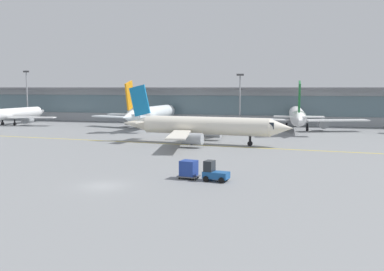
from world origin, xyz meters
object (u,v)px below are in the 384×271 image
gate_airplane_0 (12,114)px  cargo_dolly_lead (189,169)px  gate_airplane_1 (152,114)px  gate_airplane_2 (297,116)px  apron_light_mast_0 (27,94)px  taxiing_regional_jet (204,126)px  apron_light_mast_1 (240,97)px  baggage_tug (214,173)px

gate_airplane_0 → cargo_dolly_lead: bearing=-128.0°
gate_airplane_0 → gate_airplane_1: bearing=-84.1°
gate_airplane_2 → apron_light_mast_0: (-74.77, 6.88, 4.55)m
gate_airplane_2 → taxiing_regional_jet: (-14.41, -29.15, -0.25)m
cargo_dolly_lead → apron_light_mast_1: apron_light_mast_1 is taller
baggage_tug → apron_light_mast_1: bearing=106.3°
gate_airplane_1 → apron_light_mast_0: bearing=77.9°
cargo_dolly_lead → apron_light_mast_1: (-5.43, 66.35, 6.12)m
baggage_tug → gate_airplane_2: bearing=93.4°
gate_airplane_0 → gate_airplane_2: 71.70m
gate_airplane_2 → cargo_dolly_lead: (-8.90, -57.95, -2.23)m
baggage_tug → cargo_dolly_lead: bearing=180.0°
gate_airplane_1 → taxiing_regional_jet: 33.28m
apron_light_mast_1 → apron_light_mast_0: bearing=-178.6°
gate_airplane_0 → apron_light_mast_0: (-3.19, 11.14, 5.04)m
gate_airplane_2 → apron_light_mast_1: (-14.33, 8.41, 3.89)m
gate_airplane_1 → baggage_tug: (27.78, -56.30, -2.43)m
gate_airplane_2 → apron_light_mast_0: size_ratio=2.31×
gate_airplane_0 → taxiing_regional_jet: (57.17, -24.89, 0.24)m
taxiing_regional_jet → apron_light_mast_1: size_ratio=2.36×
gate_airplane_2 → baggage_tug: 58.77m
baggage_tug → apron_light_mast_0: 95.05m
gate_airplane_0 → apron_light_mast_1: (57.24, 12.67, 4.38)m
apron_light_mast_0 → cargo_dolly_lead: bearing=-44.5°
gate_airplane_2 → apron_light_mast_1: 17.06m
gate_airplane_0 → apron_light_mast_0: bearing=18.6°
gate_airplane_1 → apron_light_mast_1: apron_light_mast_1 is taller
gate_airplane_2 → gate_airplane_0: bearing=89.7°
baggage_tug → apron_light_mast_0: bearing=145.7°
gate_airplane_1 → baggage_tug: gate_airplane_1 is taller
gate_airplane_0 → apron_light_mast_1: size_ratio=2.17×
cargo_dolly_lead → apron_light_mast_1: size_ratio=0.18×
gate_airplane_2 → cargo_dolly_lead: 58.67m
apron_light_mast_0 → baggage_tug: bearing=-43.5°
taxiing_regional_jet → apron_light_mast_1: 37.78m
gate_airplane_0 → baggage_tug: bearing=-126.9°
gate_airplane_0 → cargo_dolly_lead: 82.54m
cargo_dolly_lead → apron_light_mast_1: 66.86m
taxiing_regional_jet → baggage_tug: taxiing_regional_jet is taller
taxiing_regional_jet → cargo_dolly_lead: bearing=-74.6°
baggage_tug → cargo_dolly_lead: baggage_tug is taller
taxiing_regional_jet → apron_light_mast_1: bearing=94.4°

